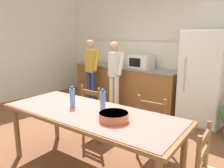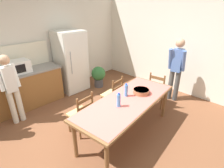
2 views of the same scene
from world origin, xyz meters
The scene contains 16 objects.
ground_plane centered at (0.00, 0.00, 0.00)m, with size 8.32×8.32×0.00m, color brown.
wall_back centered at (0.00, 2.66, 1.45)m, with size 6.52×0.12×2.90m, color silver.
wall_right centered at (3.26, 0.00, 1.45)m, with size 0.12×5.20×2.90m, color silver.
kitchen_counter centered at (-0.92, 2.23, 0.47)m, with size 2.97×0.66×0.94m.
refrigerator centered at (1.05, 2.19, 0.89)m, with size 0.78×0.73×1.78m.
microwave centered at (-0.40, 2.21, 1.09)m, with size 0.50×0.39×0.30m.
dining_table centered at (0.60, -0.33, 0.71)m, with size 2.37×1.13×0.79m.
bottle_near_centre centered at (0.32, -0.36, 0.91)m, with size 0.07×0.07×0.27m.
bottle_off_centre centered at (0.70, -0.21, 0.91)m, with size 0.07×0.07×0.27m.
serving_bowl centered at (1.01, -0.36, 0.84)m, with size 0.32×0.32×0.09m.
chair_side_far_right centered at (1.03, 0.46, 0.44)m, with size 0.46×0.44×0.91m.
chair_head_end centered at (2.03, -0.18, 0.44)m, with size 0.45×0.47×0.91m.
chair_side_far_left centered at (0.01, 0.35, 0.44)m, with size 0.45×0.43×0.91m.
person_at_counter centered at (-0.77, 1.69, 0.87)m, with size 0.39×0.27×1.55m.
person_by_table centered at (2.58, -0.33, 0.95)m, with size 0.32×0.45×1.68m.
potted_plant centered at (1.72, 1.76, 0.39)m, with size 0.44×0.44×0.67m.
Camera 2 is at (-1.66, -2.12, 2.44)m, focal length 28.00 mm.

